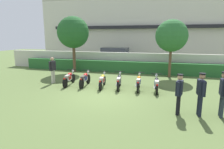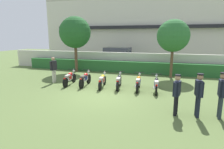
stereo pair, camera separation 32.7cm
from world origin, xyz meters
TOP-DOWN VIEW (x-y plane):
  - ground at (0.00, 0.00)m, footprint 60.00×60.00m
  - building at (0.00, 16.94)m, footprint 25.25×6.50m
  - compound_wall at (0.00, 7.59)m, footprint 23.99×0.30m
  - hedge_row at (0.00, 6.89)m, footprint 19.19×0.70m
  - parked_car at (-1.86, 10.77)m, footprint 4.63×2.35m
  - tree_near_inspector at (-4.50, 6.07)m, footprint 2.68×2.68m
  - tree_far_side at (3.50, 5.87)m, footprint 2.35×2.35m
  - motorcycle_in_row_0 at (-2.76, 1.72)m, footprint 0.60×1.92m
  - motorcycle_in_row_1 at (-1.69, 1.73)m, footprint 0.60×1.85m
  - motorcycle_in_row_2 at (-0.53, 1.72)m, footprint 0.60×1.88m
  - motorcycle_in_row_3 at (0.50, 1.77)m, footprint 0.60×1.86m
  - motorcycle_in_row_4 at (1.66, 1.76)m, footprint 0.60×1.89m
  - motorcycle_in_row_5 at (2.68, 1.72)m, footprint 0.60×1.91m
  - inspector_person at (-4.07, 1.96)m, footprint 0.23×0.69m
  - officer_0 at (3.64, -1.34)m, footprint 0.32×0.64m
  - officer_1 at (4.44, -1.27)m, footprint 0.26×0.68m
  - officer_2 at (5.24, -1.17)m, footprint 0.27×0.70m

SIDE VIEW (x-z plane):
  - ground at x=0.00m, z-range 0.00..0.00m
  - motorcycle_in_row_2 at x=-0.53m, z-range -0.03..0.91m
  - motorcycle_in_row_5 at x=2.68m, z-range -0.03..0.91m
  - motorcycle_in_row_0 at x=-2.76m, z-range -0.03..0.92m
  - motorcycle_in_row_3 at x=0.50m, z-range -0.03..0.94m
  - motorcycle_in_row_1 at x=-1.69m, z-range -0.03..0.94m
  - motorcycle_in_row_4 at x=1.66m, z-range -0.03..0.94m
  - hedge_row at x=0.00m, z-range 0.00..0.97m
  - compound_wall at x=0.00m, z-range 0.00..1.65m
  - parked_car at x=-1.86m, z-range -0.01..1.88m
  - officer_0 at x=3.64m, z-range 0.15..1.79m
  - officer_1 at x=4.44m, z-range 0.16..1.88m
  - inspector_person at x=-4.07m, z-range 0.17..1.90m
  - officer_2 at x=5.24m, z-range 0.18..1.96m
  - tree_far_side at x=3.50m, z-range 0.95..5.25m
  - tree_near_inspector at x=-4.50m, z-range 1.01..5.75m
  - building at x=0.00m, z-range 0.00..7.79m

